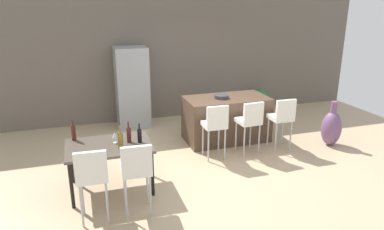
% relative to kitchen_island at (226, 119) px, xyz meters
% --- Properties ---
extents(ground_plane, '(10.00, 10.00, 0.00)m').
position_rel_kitchen_island_xyz_m(ground_plane, '(-0.61, -0.80, -0.46)').
color(ground_plane, tan).
extents(back_wall, '(10.00, 0.12, 2.90)m').
position_rel_kitchen_island_xyz_m(back_wall, '(-0.61, 1.95, 0.99)').
color(back_wall, '#665B51').
rests_on(back_wall, ground_plane).
extents(kitchen_island, '(1.71, 0.90, 0.92)m').
position_rel_kitchen_island_xyz_m(kitchen_island, '(0.00, 0.00, 0.00)').
color(kitchen_island, '#4C3828').
rests_on(kitchen_island, ground_plane).
extents(bar_chair_left, '(0.41, 0.41, 1.05)m').
position_rel_kitchen_island_xyz_m(bar_chair_left, '(-0.58, -0.83, 0.24)').
color(bar_chair_left, white).
rests_on(bar_chair_left, ground_plane).
extents(bar_chair_middle, '(0.43, 0.43, 1.05)m').
position_rel_kitchen_island_xyz_m(bar_chair_middle, '(0.12, -0.83, 0.24)').
color(bar_chair_middle, white).
rests_on(bar_chair_middle, ground_plane).
extents(bar_chair_right, '(0.41, 0.41, 1.05)m').
position_rel_kitchen_island_xyz_m(bar_chair_right, '(0.81, -0.83, 0.24)').
color(bar_chair_right, white).
rests_on(bar_chair_right, ground_plane).
extents(dining_table, '(1.27, 0.90, 0.74)m').
position_rel_kitchen_island_xyz_m(dining_table, '(-2.51, -1.37, 0.21)').
color(dining_table, '#4C4238').
rests_on(dining_table, ground_plane).
extents(dining_chair_near, '(0.42, 0.42, 1.05)m').
position_rel_kitchen_island_xyz_m(dining_chair_near, '(-2.80, -2.19, 0.24)').
color(dining_chair_near, white).
rests_on(dining_chair_near, ground_plane).
extents(dining_chair_far, '(0.42, 0.42, 1.05)m').
position_rel_kitchen_island_xyz_m(dining_chair_far, '(-2.23, -2.19, 0.24)').
color(dining_chair_far, white).
rests_on(dining_chair_far, ground_plane).
extents(wine_bottle_inner, '(0.07, 0.07, 0.33)m').
position_rel_kitchen_island_xyz_m(wine_bottle_inner, '(-3.01, -1.02, 0.41)').
color(wine_bottle_inner, '#471E19').
rests_on(wine_bottle_inner, dining_table).
extents(wine_bottle_middle, '(0.07, 0.07, 0.33)m').
position_rel_kitchen_island_xyz_m(wine_bottle_middle, '(-2.20, -1.36, 0.40)').
color(wine_bottle_middle, '#471E19').
rests_on(wine_bottle_middle, dining_table).
extents(wine_bottle_left, '(0.08, 0.08, 0.34)m').
position_rel_kitchen_island_xyz_m(wine_bottle_left, '(-2.35, -1.56, 0.41)').
color(wine_bottle_left, brown).
rests_on(wine_bottle_left, dining_table).
extents(wine_bottle_right, '(0.07, 0.07, 0.30)m').
position_rel_kitchen_island_xyz_m(wine_bottle_right, '(-2.05, -1.42, 0.39)').
color(wine_bottle_right, black).
rests_on(wine_bottle_right, dining_table).
extents(wine_glass_far, '(0.07, 0.07, 0.17)m').
position_rel_kitchen_island_xyz_m(wine_glass_far, '(-2.41, -1.32, 0.40)').
color(wine_glass_far, silver).
rests_on(wine_glass_far, dining_table).
extents(refrigerator, '(0.72, 0.68, 1.84)m').
position_rel_kitchen_island_xyz_m(refrigerator, '(-1.72, 1.51, 0.46)').
color(refrigerator, '#939699').
rests_on(refrigerator, ground_plane).
extents(fruit_bowl, '(0.29, 0.29, 0.07)m').
position_rel_kitchen_island_xyz_m(fruit_bowl, '(-0.13, -0.01, 0.50)').
color(fruit_bowl, '#333338').
rests_on(fruit_bowl, kitchen_island).
extents(floor_vase, '(0.39, 0.39, 0.92)m').
position_rel_kitchen_island_xyz_m(floor_vase, '(1.91, -0.93, -0.10)').
color(floor_vase, '#704C75').
rests_on(floor_vase, ground_plane).
extents(potted_plant, '(0.44, 0.44, 0.63)m').
position_rel_kitchen_island_xyz_m(potted_plant, '(1.60, 1.50, -0.08)').
color(potted_plant, '#38383D').
rests_on(potted_plant, ground_plane).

